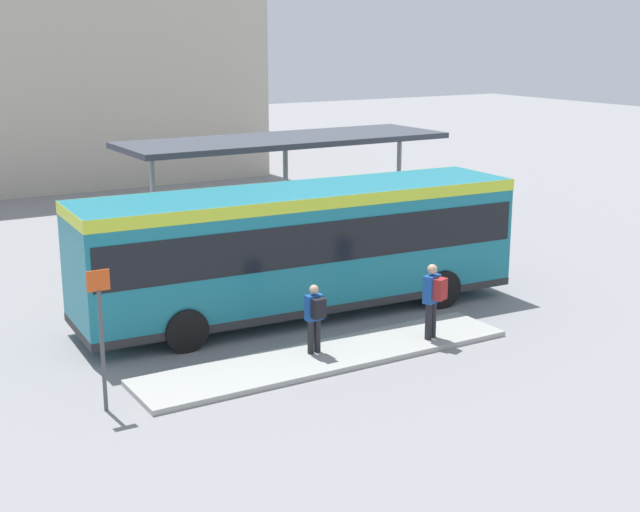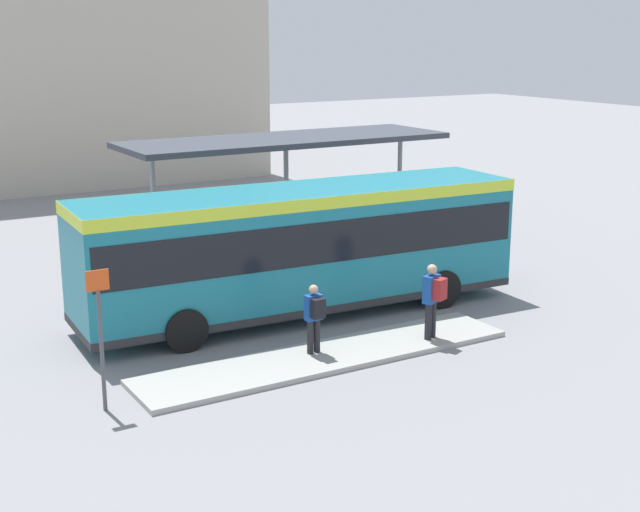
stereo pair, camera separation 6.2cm
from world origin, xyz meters
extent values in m
plane|color=gray|center=(0.00, 0.00, 0.00)|extent=(120.00, 120.00, 0.00)
cube|color=#9E9E99|center=(-1.11, -3.12, 0.06)|extent=(8.89, 1.80, 0.12)
cube|color=#197284|center=(0.00, 0.00, 1.81)|extent=(11.55, 3.18, 2.92)
cube|color=#C6DB33|center=(0.00, 0.00, 3.12)|extent=(11.57, 3.20, 0.30)
cube|color=black|center=(0.00, 0.00, 2.16)|extent=(11.33, 3.20, 1.02)
cube|color=black|center=(5.69, -0.31, 2.16)|extent=(0.21, 2.36, 1.12)
cube|color=#28282B|center=(0.00, 0.00, 0.45)|extent=(11.56, 3.19, 0.20)
cylinder|color=black|center=(3.60, 1.04, 0.51)|extent=(1.03, 0.33, 1.01)
cylinder|color=black|center=(3.47, -1.42, 0.51)|extent=(1.03, 0.33, 1.01)
cylinder|color=black|center=(-3.47, 1.42, 0.51)|extent=(1.03, 0.33, 1.01)
cylinder|color=black|center=(-3.60, -1.04, 0.51)|extent=(1.03, 0.33, 1.01)
cylinder|color=#232328|center=(1.41, -3.49, 0.56)|extent=(0.16, 0.16, 0.87)
cylinder|color=#232328|center=(1.59, -3.42, 0.56)|extent=(0.16, 0.16, 0.87)
cube|color=#194799|center=(1.50, -3.45, 1.32)|extent=(0.49, 0.38, 0.65)
cube|color=maroon|center=(1.59, -3.66, 1.35)|extent=(0.38, 0.32, 0.50)
sphere|color=tan|center=(1.50, -3.45, 1.78)|extent=(0.24, 0.24, 0.24)
cylinder|color=#232328|center=(-1.41, -2.89, 0.50)|extent=(0.14, 0.14, 0.77)
cylinder|color=#232328|center=(-1.24, -2.89, 0.50)|extent=(0.14, 0.14, 0.77)
cube|color=#194799|center=(-1.33, -2.89, 1.18)|extent=(0.39, 0.22, 0.58)
cube|color=black|center=(-1.32, -3.09, 1.21)|extent=(0.29, 0.19, 0.44)
sphere|color=tan|center=(-1.33, -2.89, 1.59)|extent=(0.21, 0.21, 0.21)
torus|color=black|center=(7.75, 4.62, 0.36)|extent=(0.06, 0.72, 0.72)
torus|color=black|center=(7.73, 3.64, 0.36)|extent=(0.06, 0.72, 0.72)
cylinder|color=orange|center=(7.74, 4.13, 0.59)|extent=(0.06, 0.77, 0.04)
cylinder|color=orange|center=(7.74, 3.95, 0.53)|extent=(0.04, 0.04, 0.35)
cube|color=black|center=(7.74, 3.95, 0.71)|extent=(0.07, 0.18, 0.04)
cylinder|color=orange|center=(7.75, 4.52, 0.68)|extent=(0.48, 0.04, 0.03)
torus|color=black|center=(7.69, 5.41, 0.33)|extent=(0.10, 0.66, 0.66)
torus|color=black|center=(7.62, 4.52, 0.33)|extent=(0.10, 0.66, 0.66)
cylinder|color=red|center=(7.65, 4.96, 0.54)|extent=(0.09, 0.70, 0.04)
cylinder|color=red|center=(7.64, 4.80, 0.49)|extent=(0.04, 0.04, 0.32)
cube|color=black|center=(7.64, 4.80, 0.65)|extent=(0.08, 0.18, 0.04)
cylinder|color=red|center=(7.68, 5.32, 0.62)|extent=(0.48, 0.07, 0.03)
cube|color=#383D47|center=(2.96, 6.13, 3.68)|extent=(10.70, 3.39, 0.18)
cylinder|color=gray|center=(-1.59, 6.13, 1.79)|extent=(0.16, 0.16, 3.59)
cylinder|color=gray|center=(7.51, 6.13, 1.79)|extent=(0.16, 0.16, 3.59)
cylinder|color=gray|center=(2.96, 6.13, 1.79)|extent=(0.16, 0.16, 3.59)
cylinder|color=#4C4C51|center=(-6.21, -3.27, 1.20)|extent=(0.08, 0.08, 2.40)
cube|color=#D84C19|center=(-6.21, -3.27, 2.60)|extent=(0.44, 0.03, 0.40)
cube|color=#BCB29E|center=(0.23, 26.63, 6.08)|extent=(19.35, 12.46, 12.15)
camera|label=1|loc=(-10.89, -19.00, 7.11)|focal=50.00mm
camera|label=2|loc=(-10.83, -19.03, 7.11)|focal=50.00mm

